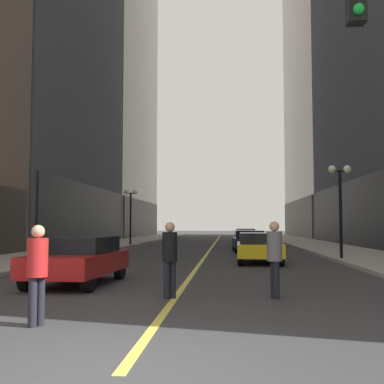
{
  "coord_description": "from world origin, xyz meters",
  "views": [
    {
      "loc": [
        1.21,
        -5.29,
        1.65
      ],
      "look_at": [
        -1.14,
        26.06,
        3.84
      ],
      "focal_mm": 44.73,
      "sensor_mm": 36.0,
      "label": 1
    }
  ],
  "objects_px": {
    "car_yellow": "(259,247)",
    "pedestrian_in_grey_suit": "(275,253)",
    "car_white": "(246,235)",
    "pedestrian_in_red_jacket": "(37,267)",
    "pedestrian_in_black_coat": "(170,254)",
    "street_lamp_right_mid": "(340,190)",
    "car_navy": "(248,240)",
    "street_lamp_left_far": "(131,205)",
    "car_green": "(246,237)",
    "car_red": "(79,259)"
  },
  "relations": [
    {
      "from": "car_yellow",
      "to": "street_lamp_left_far",
      "type": "xyz_separation_m",
      "value": [
        -8.96,
        15.99,
        2.54
      ]
    },
    {
      "from": "car_white",
      "to": "pedestrian_in_red_jacket",
      "type": "xyz_separation_m",
      "value": [
        -4.88,
        -39.05,
        0.24
      ]
    },
    {
      "from": "car_red",
      "to": "car_white",
      "type": "xyz_separation_m",
      "value": [
        5.92,
        33.55,
        0.0
      ]
    },
    {
      "from": "car_navy",
      "to": "pedestrian_in_grey_suit",
      "type": "height_order",
      "value": "pedestrian_in_grey_suit"
    },
    {
      "from": "car_navy",
      "to": "street_lamp_left_far",
      "type": "xyz_separation_m",
      "value": [
        -8.89,
        6.84,
        2.54
      ]
    },
    {
      "from": "pedestrian_in_black_coat",
      "to": "street_lamp_right_mid",
      "type": "xyz_separation_m",
      "value": [
        6.51,
        11.68,
        2.25
      ]
    },
    {
      "from": "car_green",
      "to": "car_navy",
      "type": "bearing_deg",
      "value": -91.02
    },
    {
      "from": "pedestrian_in_grey_suit",
      "to": "car_navy",
      "type": "bearing_deg",
      "value": 89.33
    },
    {
      "from": "pedestrian_in_red_jacket",
      "to": "street_lamp_left_far",
      "type": "xyz_separation_m",
      "value": [
        -4.47,
        29.29,
        2.29
      ]
    },
    {
      "from": "pedestrian_in_black_coat",
      "to": "car_yellow",
      "type": "bearing_deg",
      "value": 75.36
    },
    {
      "from": "car_yellow",
      "to": "pedestrian_in_grey_suit",
      "type": "bearing_deg",
      "value": -91.7
    },
    {
      "from": "pedestrian_in_grey_suit",
      "to": "street_lamp_left_far",
      "type": "distance_m",
      "value": 27.51
    },
    {
      "from": "pedestrian_in_grey_suit",
      "to": "street_lamp_right_mid",
      "type": "height_order",
      "value": "street_lamp_right_mid"
    },
    {
      "from": "car_white",
      "to": "pedestrian_in_grey_suit",
      "type": "distance_m",
      "value": 35.78
    },
    {
      "from": "pedestrian_in_black_coat",
      "to": "pedestrian_in_red_jacket",
      "type": "distance_m",
      "value": 3.59
    },
    {
      "from": "car_green",
      "to": "pedestrian_in_black_coat",
      "type": "distance_m",
      "value": 28.8
    },
    {
      "from": "car_green",
      "to": "street_lamp_right_mid",
      "type": "xyz_separation_m",
      "value": [
        3.75,
        -16.99,
        2.54
      ]
    },
    {
      "from": "street_lamp_left_far",
      "to": "car_navy",
      "type": "bearing_deg",
      "value": -37.59
    },
    {
      "from": "car_red",
      "to": "car_green",
      "type": "xyz_separation_m",
      "value": [
        5.63,
        26.25,
        0.0
      ]
    },
    {
      "from": "pedestrian_in_black_coat",
      "to": "street_lamp_left_far",
      "type": "height_order",
      "value": "street_lamp_left_far"
    },
    {
      "from": "car_yellow",
      "to": "pedestrian_in_red_jacket",
      "type": "bearing_deg",
      "value": -108.65
    },
    {
      "from": "car_white",
      "to": "pedestrian_in_red_jacket",
      "type": "height_order",
      "value": "pedestrian_in_red_jacket"
    },
    {
      "from": "car_white",
      "to": "street_lamp_left_far",
      "type": "height_order",
      "value": "street_lamp_left_far"
    },
    {
      "from": "car_navy",
      "to": "pedestrian_in_grey_suit",
      "type": "xyz_separation_m",
      "value": [
        -0.22,
        -19.17,
        0.29
      ]
    },
    {
      "from": "pedestrian_in_red_jacket",
      "to": "street_lamp_right_mid",
      "type": "relative_size",
      "value": 0.37
    },
    {
      "from": "car_red",
      "to": "street_lamp_left_far",
      "type": "distance_m",
      "value": 24.17
    },
    {
      "from": "car_navy",
      "to": "car_white",
      "type": "relative_size",
      "value": 1.0
    },
    {
      "from": "car_navy",
      "to": "car_white",
      "type": "distance_m",
      "value": 16.61
    },
    {
      "from": "pedestrian_in_grey_suit",
      "to": "street_lamp_right_mid",
      "type": "distance_m",
      "value": 12.41
    },
    {
      "from": "pedestrian_in_black_coat",
      "to": "street_lamp_right_mid",
      "type": "bearing_deg",
      "value": 60.87
    },
    {
      "from": "car_white",
      "to": "pedestrian_in_black_coat",
      "type": "xyz_separation_m",
      "value": [
        -3.06,
        -35.96,
        0.28
      ]
    },
    {
      "from": "car_white",
      "to": "street_lamp_right_mid",
      "type": "height_order",
      "value": "street_lamp_right_mid"
    },
    {
      "from": "pedestrian_in_black_coat",
      "to": "pedestrian_in_red_jacket",
      "type": "xyz_separation_m",
      "value": [
        -1.82,
        -3.09,
        -0.04
      ]
    },
    {
      "from": "car_navy",
      "to": "pedestrian_in_black_coat",
      "type": "distance_m",
      "value": 19.53
    },
    {
      "from": "car_yellow",
      "to": "pedestrian_in_red_jacket",
      "type": "xyz_separation_m",
      "value": [
        -4.49,
        -13.31,
        0.24
      ]
    },
    {
      "from": "street_lamp_right_mid",
      "to": "pedestrian_in_grey_suit",
      "type": "bearing_deg",
      "value": -109.8
    },
    {
      "from": "car_red",
      "to": "pedestrian_in_red_jacket",
      "type": "relative_size",
      "value": 2.52
    },
    {
      "from": "car_white",
      "to": "pedestrian_in_black_coat",
      "type": "height_order",
      "value": "pedestrian_in_black_coat"
    },
    {
      "from": "street_lamp_right_mid",
      "to": "car_green",
      "type": "bearing_deg",
      "value": 102.43
    },
    {
      "from": "pedestrian_in_black_coat",
      "to": "pedestrian_in_red_jacket",
      "type": "height_order",
      "value": "pedestrian_in_black_coat"
    },
    {
      "from": "car_yellow",
      "to": "car_red",
      "type": "bearing_deg",
      "value": -125.34
    },
    {
      "from": "car_green",
      "to": "car_white",
      "type": "xyz_separation_m",
      "value": [
        0.3,
        7.3,
        0.0
      ]
    },
    {
      "from": "street_lamp_left_far",
      "to": "street_lamp_right_mid",
      "type": "bearing_deg",
      "value": -48.62
    },
    {
      "from": "pedestrian_in_black_coat",
      "to": "car_green",
      "type": "bearing_deg",
      "value": 84.5
    },
    {
      "from": "street_lamp_left_far",
      "to": "car_white",
      "type": "bearing_deg",
      "value": 46.23
    },
    {
      "from": "car_yellow",
      "to": "pedestrian_in_grey_suit",
      "type": "xyz_separation_m",
      "value": [
        -0.3,
        -10.03,
        0.3
      ]
    },
    {
      "from": "pedestrian_in_black_coat",
      "to": "pedestrian_in_grey_suit",
      "type": "distance_m",
      "value": 2.38
    },
    {
      "from": "car_navy",
      "to": "street_lamp_left_far",
      "type": "height_order",
      "value": "street_lamp_left_far"
    },
    {
      "from": "car_white",
      "to": "street_lamp_left_far",
      "type": "bearing_deg",
      "value": -133.77
    },
    {
      "from": "car_yellow",
      "to": "car_navy",
      "type": "bearing_deg",
      "value": 90.46
    }
  ]
}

